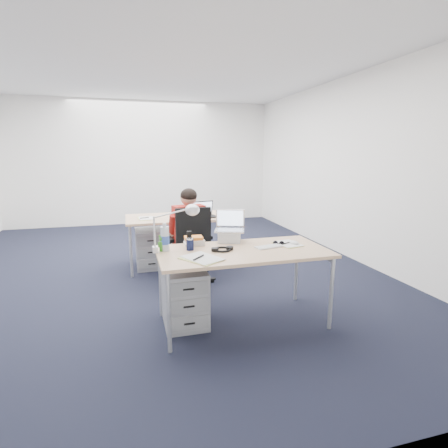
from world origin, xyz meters
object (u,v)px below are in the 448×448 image
object	(u,v)px
drawer_pedestal_far	(150,248)
wireless_keyboard	(269,247)
silver_laptop	(230,226)
can_koozie	(190,244)
dark_laptop	(205,209)
far_cup	(198,213)
desk_far	(183,219)
bear_figurine	(162,243)
headphones	(222,249)
cordless_phone	(189,239)
book_stack	(194,241)
desk_lamp	(169,227)
water_bottle	(165,237)
drawer_pedestal_near	(184,296)
sunglasses	(279,243)
seated_person	(186,236)
office_chair	(190,264)
desk_near	(243,255)

from	to	relation	value
drawer_pedestal_far	wireless_keyboard	world-z (taller)	wireless_keyboard
silver_laptop	can_koozie	bearing A→B (deg)	-135.12
dark_laptop	far_cup	bearing A→B (deg)	101.60
desk_far	bear_figurine	bearing A→B (deg)	-104.77
headphones	far_cup	size ratio (longest dim) A/B	2.51
cordless_phone	headphones	bearing A→B (deg)	-28.82
headphones	book_stack	bearing A→B (deg)	122.65
drawer_pedestal_far	desk_lamp	distance (m)	1.96
water_bottle	desk_lamp	xyz separation A→B (m)	(0.04, -0.03, 0.10)
drawer_pedestal_near	sunglasses	distance (m)	1.06
book_stack	bear_figurine	bearing A→B (deg)	-157.95
water_bottle	wireless_keyboard	bearing A→B (deg)	-8.94
headphones	dark_laptop	world-z (taller)	dark_laptop
seated_person	bear_figurine	world-z (taller)	seated_person
drawer_pedestal_far	headphones	bearing A→B (deg)	-74.09
wireless_keyboard	desk_lamp	bearing A→B (deg)	160.14
office_chair	sunglasses	distance (m)	1.30
drawer_pedestal_near	wireless_keyboard	bearing A→B (deg)	-6.91
dark_laptop	desk_far	bearing A→B (deg)	138.41
desk_near	silver_laptop	xyz separation A→B (m)	(-0.03, 0.35, 0.21)
drawer_pedestal_far	far_cup	size ratio (longest dim) A/B	6.36
far_cup	cordless_phone	bearing A→B (deg)	-103.84
drawer_pedestal_far	water_bottle	distance (m)	1.90
desk_lamp	far_cup	size ratio (longest dim) A/B	5.25
silver_laptop	headphones	size ratio (longest dim) A/B	1.47
desk_far	cordless_phone	bearing A→B (deg)	-96.70
water_bottle	book_stack	bearing A→B (deg)	23.68
cordless_phone	wireless_keyboard	bearing A→B (deg)	-10.19
seated_person	cordless_phone	xyz separation A→B (m)	(-0.13, -1.02, 0.21)
drawer_pedestal_far	book_stack	distance (m)	1.78
desk_far	desk_lamp	distance (m)	1.86
desk_far	headphones	size ratio (longest dim) A/B	7.38
office_chair	sunglasses	bearing A→B (deg)	-57.66
headphones	drawer_pedestal_far	bearing A→B (deg)	100.35
wireless_keyboard	can_koozie	distance (m)	0.76
silver_laptop	dark_laptop	world-z (taller)	silver_laptop
drawer_pedestal_far	bear_figurine	size ratio (longest dim) A/B	3.58
wireless_keyboard	far_cup	world-z (taller)	far_cup
seated_person	far_cup	bearing A→B (deg)	56.53
desk_near	dark_laptop	size ratio (longest dim) A/B	4.93
wireless_keyboard	book_stack	distance (m)	0.74
can_koozie	book_stack	distance (m)	0.19
office_chair	can_koozie	world-z (taller)	office_chair
can_koozie	seated_person	bearing A→B (deg)	82.98
bear_figurine	desk_lamp	world-z (taller)	desk_lamp
drawer_pedestal_near	bear_figurine	size ratio (longest dim) A/B	3.58
cordless_phone	silver_laptop	bearing A→B (deg)	20.79
bear_figurine	dark_laptop	xyz separation A→B (m)	(0.77, 1.59, 0.04)
silver_laptop	desk_lamp	xyz separation A→B (m)	(-0.64, -0.20, 0.07)
silver_laptop	book_stack	xyz separation A→B (m)	(-0.38, -0.04, -0.12)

